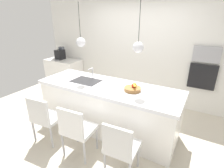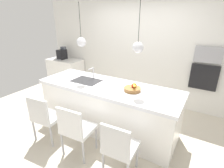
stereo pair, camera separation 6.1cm
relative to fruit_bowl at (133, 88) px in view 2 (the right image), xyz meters
name	(u,v)px [view 2 (the right image)]	position (x,y,z in m)	size (l,w,h in m)	color
floor	(108,127)	(-0.51, -0.02, -0.97)	(6.60, 6.60, 0.00)	beige
back_wall	(141,51)	(-0.51, 1.63, 0.33)	(6.00, 0.10, 2.60)	silver
kitchen_island	(108,107)	(-0.51, -0.02, -0.51)	(2.74, 0.92, 0.93)	white
sink_basin	(86,81)	(-1.01, -0.02, -0.05)	(0.56, 0.40, 0.02)	#2D2D30
faucet	(92,71)	(-1.01, 0.20, 0.10)	(0.02, 0.17, 0.22)	silver
fruit_bowl	(133,88)	(0.00, 0.00, 0.00)	(0.29, 0.29, 0.16)	#9E6B38
side_counter	(66,73)	(-2.91, 1.26, -0.54)	(1.10, 0.60, 0.87)	white
coffee_machine	(62,54)	(-3.00, 1.27, 0.06)	(0.20, 0.35, 0.38)	black
microwave	(208,55)	(1.01, 1.56, 0.42)	(0.54, 0.08, 0.34)	#9E9EA3
oven	(204,77)	(1.01, 1.56, -0.08)	(0.56, 0.08, 0.56)	black
chair_near	(45,116)	(-1.25, -0.90, -0.47)	(0.51, 0.47, 0.90)	silver
chair_middle	(76,128)	(-0.54, -0.90, -0.46)	(0.50, 0.46, 0.90)	white
chair_far	(119,147)	(0.23, -0.90, -0.48)	(0.45, 0.44, 0.89)	silver
pendant_light_left	(81,42)	(-1.08, -0.02, 0.72)	(0.17, 0.17, 0.77)	silver
pendant_light_right	(138,47)	(0.06, -0.02, 0.72)	(0.17, 0.17, 0.77)	silver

